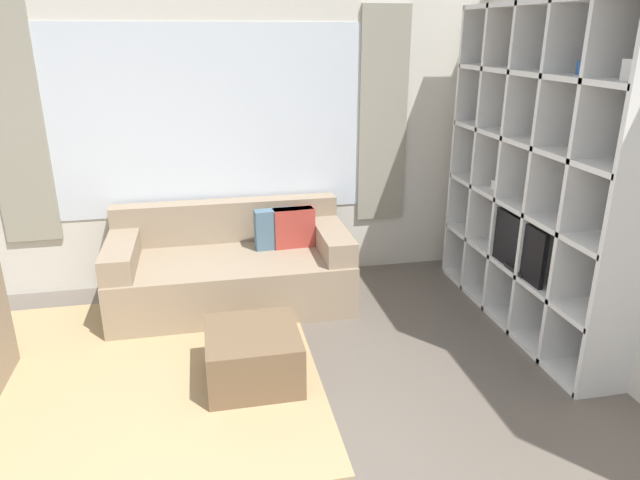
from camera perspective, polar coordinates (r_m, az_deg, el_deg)
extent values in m
cube|color=silver|center=(5.09, -10.86, 10.44)|extent=(6.15, 0.07, 2.70)
cube|color=white|center=(5.04, -10.92, 11.49)|extent=(2.72, 0.01, 1.60)
cube|color=#9E9984|center=(5.23, -28.16, 9.82)|extent=(0.44, 0.03, 1.90)
cube|color=#9E9984|center=(5.27, 6.32, 12.10)|extent=(0.44, 0.03, 1.90)
cube|color=silver|center=(4.33, 25.46, 7.21)|extent=(0.07, 4.42, 2.70)
cube|color=tan|center=(4.12, -19.33, -12.90)|extent=(2.60, 2.37, 0.01)
cube|color=#232328|center=(4.57, 22.56, 6.14)|extent=(0.02, 2.07, 2.38)
cube|color=white|center=(3.68, 28.97, 2.02)|extent=(0.37, 0.04, 2.38)
cube|color=white|center=(3.99, 25.26, 3.87)|extent=(0.37, 0.04, 2.38)
cube|color=white|center=(4.31, 22.08, 5.43)|extent=(0.37, 0.04, 2.38)
cube|color=white|center=(4.65, 19.35, 6.75)|extent=(0.37, 0.04, 2.38)
cube|color=white|center=(5.00, 16.98, 7.88)|extent=(0.37, 0.04, 2.38)
cube|color=white|center=(5.36, 14.91, 8.85)|extent=(0.37, 0.04, 2.38)
cube|color=white|center=(4.87, 18.98, -7.35)|extent=(0.37, 2.07, 0.04)
cube|color=white|center=(4.69, 19.61, -2.36)|extent=(0.37, 2.07, 0.04)
cube|color=white|center=(4.54, 20.30, 3.21)|extent=(0.37, 2.07, 0.04)
cube|color=white|center=(4.43, 21.04, 9.10)|extent=(0.37, 2.07, 0.04)
cube|color=white|center=(4.38, 21.84, 15.19)|extent=(0.37, 2.07, 0.04)
cube|color=white|center=(4.37, 22.66, 21.14)|extent=(0.37, 2.07, 0.04)
cube|color=black|center=(4.42, 19.27, -0.59)|extent=(0.04, 0.66, 0.40)
cube|color=black|center=(4.50, 19.22, -2.81)|extent=(0.10, 0.24, 0.03)
cube|color=#2856A8|center=(4.03, 24.88, 15.34)|extent=(0.06, 0.06, 0.08)
cube|color=white|center=(4.88, 17.55, 5.28)|extent=(0.10, 0.10, 0.07)
cylinder|color=white|center=(4.41, 20.97, 10.09)|extent=(0.08, 0.08, 0.12)
cube|color=white|center=(3.70, 28.76, 14.71)|extent=(0.08, 0.08, 0.11)
cylinder|color=orange|center=(4.69, 19.22, 16.78)|extent=(0.06, 0.06, 0.13)
cylinder|color=#232328|center=(4.86, 17.68, 5.74)|extent=(0.06, 0.06, 0.16)
cylinder|color=#232328|center=(5.15, 15.87, 11.97)|extent=(0.08, 0.08, 0.13)
cube|color=gray|center=(4.86, -8.81, -3.93)|extent=(1.95, 0.98, 0.43)
cube|color=gray|center=(5.09, -9.30, 1.93)|extent=(1.95, 0.18, 0.36)
cube|color=gray|center=(4.79, -19.24, -1.19)|extent=(0.24, 0.92, 0.19)
cube|color=gray|center=(4.84, 1.11, 0.22)|extent=(0.24, 0.92, 0.19)
cube|color=slate|center=(4.86, -4.54, 1.12)|extent=(0.35, 0.15, 0.34)
cube|color=#AD3D33|center=(4.88, -2.69, 1.24)|extent=(0.35, 0.15, 0.34)
cube|color=#AD3D33|center=(4.88, -2.57, 1.25)|extent=(0.34, 0.13, 0.34)
cube|color=brown|center=(3.83, -6.72, -11.43)|extent=(0.60, 0.62, 0.36)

